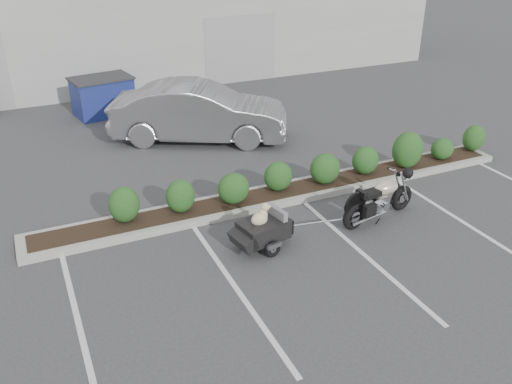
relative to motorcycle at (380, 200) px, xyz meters
name	(u,v)px	position (x,y,z in m)	size (l,w,h in m)	color
ground	(294,251)	(-2.29, -0.38, -0.48)	(90.00, 90.00, 0.00)	#38383A
planter_kerb	(287,193)	(-1.29, 1.82, -0.40)	(12.00, 1.00, 0.15)	#9E9E93
building	(112,19)	(-2.29, 16.62, 1.52)	(26.00, 10.00, 4.00)	#9EA099
motorcycle	(380,200)	(0.00, 0.00, 0.00)	(2.07, 0.85, 1.19)	black
pet_trailer	(263,229)	(-2.78, 0.02, -0.06)	(1.68, 0.96, 0.99)	black
sedan	(199,112)	(-1.93, 6.19, 0.36)	(1.78, 5.10, 1.68)	#9E9EA4
dumpster	(103,96)	(-4.10, 9.72, 0.17)	(2.11, 1.62, 1.27)	navy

